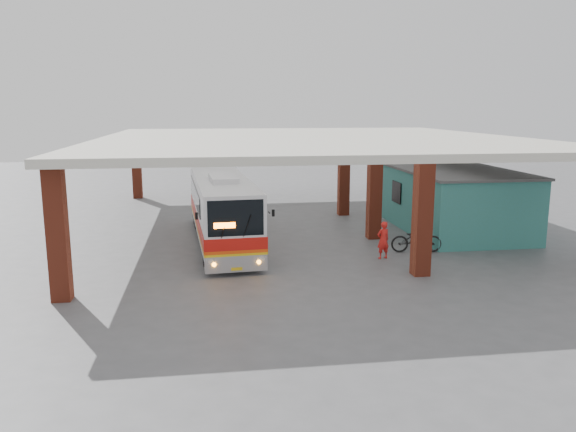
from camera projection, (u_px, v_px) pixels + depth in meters
The scene contains 8 objects.
ground at pixel (324, 257), 23.41m from camera, with size 90.00×90.00×0.00m, color #515154.
brick_columns at pixel (332, 188), 28.05m from camera, with size 20.10×21.60×4.35m.
canopy_roof at pixel (309, 139), 28.93m from camera, with size 21.00×23.00×0.30m, color beige.
shop_building at pixel (455, 200), 28.05m from camera, with size 5.20×8.20×3.11m.
coach_bus at pixel (222, 208), 25.55m from camera, with size 3.04×11.18×3.22m.
motorcycle at pixel (416, 239), 24.04m from camera, with size 0.76×2.17×1.14m, color black.
pedestrian at pixel (383, 240), 23.01m from camera, with size 0.57×0.37×1.56m, color red.
red_chair at pixel (374, 208), 32.71m from camera, with size 0.53×0.53×0.78m.
Camera 1 is at (-4.75, -22.20, 6.15)m, focal length 35.00 mm.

